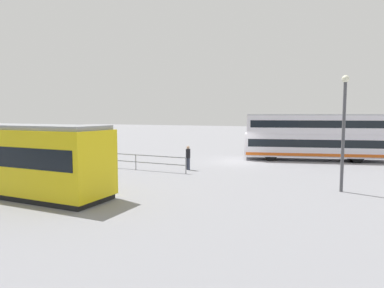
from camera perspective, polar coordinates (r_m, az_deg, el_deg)
The scene contains 6 objects.
ground_plane at distance 27.60m, azimuth 8.09°, elevation -3.13°, with size 160.00×160.00×0.00m, color gray.
double_decker_bus at distance 30.35m, azimuth 19.97°, elevation 1.18°, with size 11.89×5.11×3.91m.
pedestrian_near_railing at distance 23.65m, azimuth -0.67°, elevation -2.05°, with size 0.44×0.44×1.70m.
pedestrian_railing at distance 24.15m, azimuth -9.51°, elevation -2.55°, with size 7.98×0.36×1.08m.
info_sign at distance 26.15m, azimuth -14.65°, elevation -0.22°, with size 1.02×0.28×2.30m.
street_lamp at distance 18.42m, azimuth 24.33°, elevation 3.25°, with size 0.36×0.36×5.84m.
Camera 1 is at (-6.99, 26.41, 3.93)m, focal length 31.47 mm.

